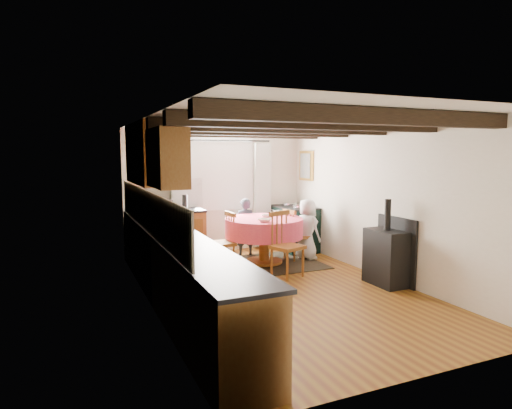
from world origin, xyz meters
name	(u,v)px	position (x,y,z in m)	size (l,w,h in m)	color
floor	(278,290)	(0.00, 0.00, 0.00)	(3.60, 5.50, 0.00)	brown
ceiling	(279,121)	(0.00, 0.00, 2.40)	(3.60, 5.50, 0.00)	white
wall_back	(217,192)	(0.00, 2.75, 1.20)	(3.60, 0.00, 2.40)	silver
wall_front	(425,243)	(0.00, -2.75, 1.20)	(3.60, 0.00, 2.40)	silver
wall_left	(150,214)	(-1.80, 0.00, 1.20)	(0.00, 5.50, 2.40)	silver
wall_right	(381,201)	(1.80, 0.00, 1.20)	(0.00, 5.50, 2.40)	silver
beam_a	(372,116)	(0.00, -2.00, 2.31)	(3.60, 0.16, 0.16)	black
beam_b	(317,123)	(0.00, -1.00, 2.31)	(3.60, 0.16, 0.16)	black
beam_c	(279,127)	(0.00, 0.00, 2.31)	(3.60, 0.16, 0.16)	black
beam_d	(251,131)	(0.00, 1.00, 2.31)	(3.60, 0.16, 0.16)	black
beam_e	(229,133)	(0.00, 2.00, 2.31)	(3.60, 0.16, 0.16)	black
splash_left	(147,211)	(-1.78, 0.30, 1.20)	(0.02, 4.50, 0.55)	beige
splash_back	(167,193)	(-1.00, 2.73, 1.20)	(1.40, 0.02, 0.55)	beige
base_cabinet_left	(175,271)	(-1.50, 0.00, 0.44)	(0.60, 5.30, 0.88)	brown
base_cabinet_back	(168,236)	(-1.05, 2.45, 0.44)	(1.30, 0.60, 0.88)	brown
worktop_left	(175,236)	(-1.48, 0.00, 0.90)	(0.64, 5.30, 0.04)	black
worktop_back	(168,211)	(-1.05, 2.43, 0.90)	(1.30, 0.64, 0.04)	black
wall_cabinet_glass	(145,154)	(-1.63, 1.20, 1.95)	(0.34, 1.80, 0.90)	brown
wall_cabinet_solid	(167,158)	(-1.63, -0.30, 1.90)	(0.34, 0.90, 0.70)	brown
window_frame	(221,171)	(0.10, 2.73, 1.60)	(1.34, 0.03, 1.54)	white
window_pane	(221,171)	(0.10, 2.74, 1.60)	(1.20, 0.01, 1.40)	white
curtain_left	(181,199)	(-0.75, 2.65, 1.10)	(0.35, 0.10, 2.10)	silver
curtain_right	(262,195)	(0.95, 2.65, 1.10)	(0.35, 0.10, 2.10)	silver
curtain_rod	(223,140)	(0.10, 2.65, 2.20)	(0.03, 0.03, 2.00)	black
wall_picture	(306,166)	(1.77, 2.30, 1.70)	(0.04, 0.50, 0.60)	gold
wall_plate	(265,166)	(1.05, 2.72, 1.70)	(0.30, 0.30, 0.02)	silver
rug	(264,264)	(0.42, 1.41, 0.01)	(1.96, 1.52, 0.01)	black
dining_table	(264,241)	(0.42, 1.41, 0.41)	(1.37, 1.37, 0.82)	#ED545C
chair_near	(287,244)	(0.43, 0.54, 0.52)	(0.45, 0.47, 1.04)	brown
chair_left	(221,241)	(-0.39, 1.36, 0.49)	(0.42, 0.44, 0.98)	brown
chair_right	(296,234)	(1.12, 1.50, 0.47)	(0.40, 0.42, 0.94)	brown
aga_range	(295,228)	(1.47, 2.21, 0.45)	(0.64, 0.99, 0.91)	black
cast_iron_stove	(387,242)	(1.58, -0.42, 0.64)	(0.39, 0.64, 1.29)	black
child_far	(245,227)	(0.37, 2.18, 0.55)	(0.40, 0.26, 1.10)	#29303B
child_right	(307,229)	(1.31, 1.43, 0.56)	(0.55, 0.36, 1.12)	silver
bowl_a	(265,220)	(0.25, 1.02, 0.85)	(0.23, 0.23, 0.06)	silver
bowl_b	(267,216)	(0.49, 1.44, 0.85)	(0.18, 0.18, 0.06)	silver
cup	(276,213)	(0.76, 1.62, 0.87)	(0.10, 0.10, 0.09)	silver
canister_tall	(159,204)	(-1.21, 2.38, 1.04)	(0.14, 0.14, 0.24)	#262628
canister_wide	(169,205)	(-1.03, 2.44, 1.01)	(0.17, 0.17, 0.18)	#262628
canister_slim	(185,202)	(-0.73, 2.40, 1.06)	(0.10, 0.10, 0.28)	#262628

